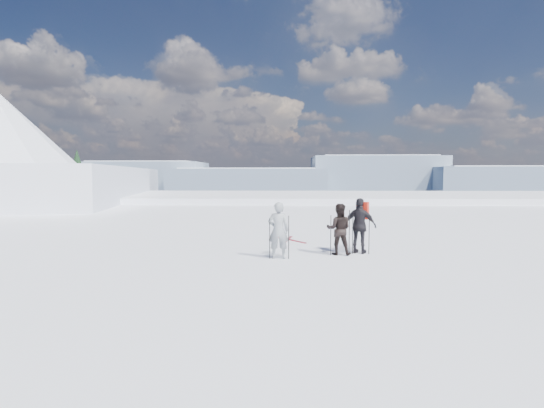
{
  "coord_description": "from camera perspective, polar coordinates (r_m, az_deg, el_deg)",
  "views": [
    {
      "loc": [
        -2.06,
        -10.36,
        2.35
      ],
      "look_at": [
        -2.45,
        3.0,
        1.42
      ],
      "focal_mm": 28.0,
      "sensor_mm": 36.0,
      "label": 1
    }
  ],
  "objects": [
    {
      "name": "far_mountain_range",
      "position": [
        466.32,
        5.58,
        2.81
      ],
      "size": [
        770.0,
        110.0,
        53.0
      ],
      "color": "slate",
      "rests_on": "ground"
    },
    {
      "name": "backpack",
      "position": [
        13.03,
        12.11,
        1.97
      ],
      "size": [
        0.4,
        0.33,
        0.52
      ],
      "primitive_type": "cube",
      "rotation": [
        0.0,
        0.0,
        2.69
      ],
      "color": "red",
      "rests_on": "skier_pack"
    },
    {
      "name": "lake_basin",
      "position": [
        41.38,
        4.55,
        -8.37
      ],
      "size": [
        820.0,
        820.0,
        71.62
      ],
      "color": "white",
      "rests_on": "ground"
    },
    {
      "name": "ski_poles",
      "position": [
        12.36,
        7.56,
        -4.18
      ],
      "size": [
        2.94,
        0.85,
        1.32
      ],
      "color": "black",
      "rests_on": "ground"
    },
    {
      "name": "skis_loose",
      "position": [
        15.22,
        2.31,
        -4.84
      ],
      "size": [
        1.04,
        1.69,
        0.03
      ],
      "color": "black",
      "rests_on": "ground"
    },
    {
      "name": "skier_grey",
      "position": [
        11.83,
        0.85,
        -3.57
      ],
      "size": [
        0.58,
        0.39,
        1.59
      ],
      "primitive_type": "imported",
      "rotation": [
        0.0,
        0.0,
        3.15
      ],
      "color": "gray",
      "rests_on": "ground"
    },
    {
      "name": "near_ridge",
      "position": [
        47.05,
        -29.84,
        -3.66
      ],
      "size": [
        31.37,
        35.68,
        25.62
      ],
      "color": "white",
      "rests_on": "ground"
    },
    {
      "name": "skier_dark",
      "position": [
        12.57,
        8.98,
        -3.36
      ],
      "size": [
        0.81,
        0.67,
        1.51
      ],
      "primitive_type": "imported",
      "rotation": [
        0.0,
        0.0,
        2.99
      ],
      "color": "black",
      "rests_on": "ground"
    },
    {
      "name": "skier_pack",
      "position": [
        12.87,
        11.75,
        -2.9
      ],
      "size": [
        1.05,
        0.78,
        1.65
      ],
      "primitive_type": "imported",
      "rotation": [
        0.0,
        0.0,
        2.69
      ],
      "color": "black",
      "rests_on": "ground"
    }
  ]
}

